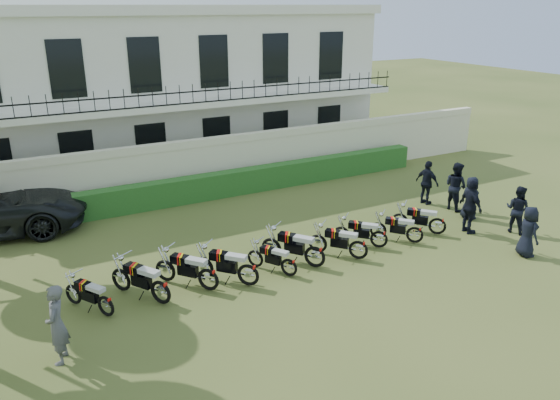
{
  "coord_description": "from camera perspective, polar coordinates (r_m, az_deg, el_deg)",
  "views": [
    {
      "loc": [
        -7.44,
        -12.48,
        7.41
      ],
      "look_at": [
        0.48,
        2.15,
        1.43
      ],
      "focal_mm": 35.0,
      "sensor_mm": 36.0,
      "label": 1
    }
  ],
  "objects": [
    {
      "name": "motorcycle_7",
      "position": [
        17.76,
        10.33,
        -3.64
      ],
      "size": [
        1.31,
        1.36,
        0.98
      ],
      "rotation": [
        0.0,
        0.0,
        0.77
      ],
      "color": "black",
      "rests_on": "ground"
    },
    {
      "name": "officer_2",
      "position": [
        19.58,
        19.29,
        -0.68
      ],
      "size": [
        0.65,
        1.17,
        1.89
      ],
      "primitive_type": "imported",
      "rotation": [
        0.0,
        0.0,
        1.39
      ],
      "color": "black",
      "rests_on": "ground"
    },
    {
      "name": "motorcycle_3",
      "position": [
        15.19,
        -3.34,
        -7.29
      ],
      "size": [
        1.44,
        1.57,
        1.11
      ],
      "rotation": [
        0.0,
        0.0,
        0.74
      ],
      "color": "black",
      "rests_on": "ground"
    },
    {
      "name": "officer_4",
      "position": [
        21.69,
        17.89,
        1.39
      ],
      "size": [
        0.74,
        0.93,
        1.85
      ],
      "primitive_type": "imported",
      "rotation": [
        0.0,
        0.0,
        1.61
      ],
      "color": "black",
      "rests_on": "ground"
    },
    {
      "name": "motorcycle_8",
      "position": [
        18.36,
        13.94,
        -3.16
      ],
      "size": [
        1.24,
        1.36,
        0.96
      ],
      "rotation": [
        0.0,
        0.0,
        0.73
      ],
      "color": "black",
      "rests_on": "ground"
    },
    {
      "name": "perimeter_wall",
      "position": [
        22.67,
        -8.16,
        3.58
      ],
      "size": [
        30.0,
        0.35,
        2.3
      ],
      "color": "beige",
      "rests_on": "ground"
    },
    {
      "name": "motorcycle_9",
      "position": [
        19.22,
        16.16,
        -2.24
      ],
      "size": [
        1.3,
        1.45,
        1.01
      ],
      "rotation": [
        0.0,
        0.0,
        0.72
      ],
      "color": "black",
      "rests_on": "ground"
    },
    {
      "name": "motorcycle_4",
      "position": [
        15.72,
        0.95,
        -6.62
      ],
      "size": [
        0.94,
        1.48,
        0.92
      ],
      "rotation": [
        0.0,
        0.0,
        0.54
      ],
      "color": "black",
      "rests_on": "ground"
    },
    {
      "name": "officer_0",
      "position": [
        18.5,
        24.52,
        -3.01
      ],
      "size": [
        0.72,
        0.9,
        1.62
      ],
      "primitive_type": "imported",
      "rotation": [
        0.0,
        0.0,
        1.28
      ],
      "color": "black",
      "rests_on": "ground"
    },
    {
      "name": "building",
      "position": [
        27.71,
        -12.87,
        11.61
      ],
      "size": [
        20.4,
        9.6,
        7.4
      ],
      "color": "white",
      "rests_on": "ground"
    },
    {
      "name": "ground",
      "position": [
        16.31,
        2.13,
        -7.27
      ],
      "size": [
        100.0,
        100.0,
        0.0
      ],
      "primitive_type": "plane",
      "color": "#3C4C1E",
      "rests_on": "ground"
    },
    {
      "name": "hedge",
      "position": [
        22.5,
        -4.97,
        1.8
      ],
      "size": [
        18.0,
        0.6,
        1.0
      ],
      "primitive_type": "cube",
      "color": "#234B1B",
      "rests_on": "ground"
    },
    {
      "name": "officer_5",
      "position": [
        21.99,
        15.13,
        1.76
      ],
      "size": [
        0.61,
        1.08,
        1.74
      ],
      "primitive_type": "imported",
      "rotation": [
        0.0,
        0.0,
        1.76
      ],
      "color": "black",
      "rests_on": "ground"
    },
    {
      "name": "inspector",
      "position": [
        12.96,
        -22.3,
        -11.95
      ],
      "size": [
        0.63,
        0.78,
        1.83
      ],
      "primitive_type": "imported",
      "rotation": [
        0.0,
        0.0,
        -1.91
      ],
      "color": "#5B5C60",
      "rests_on": "ground"
    },
    {
      "name": "motorcycle_6",
      "position": [
        16.86,
        8.21,
        -4.72
      ],
      "size": [
        1.29,
        1.51,
        1.04
      ],
      "rotation": [
        0.0,
        0.0,
        0.7
      ],
      "color": "black",
      "rests_on": "ground"
    },
    {
      "name": "officer_1",
      "position": [
        20.26,
        23.57,
        -0.9
      ],
      "size": [
        0.82,
        0.94,
        1.66
      ],
      "primitive_type": "imported",
      "rotation": [
        0.0,
        0.0,
        1.83
      ],
      "color": "black",
      "rests_on": "ground"
    },
    {
      "name": "motorcycle_0",
      "position": [
        14.49,
        -17.78,
        -10.05
      ],
      "size": [
        0.98,
        1.52,
        0.94
      ],
      "rotation": [
        0.0,
        0.0,
        0.55
      ],
      "color": "black",
      "rests_on": "ground"
    },
    {
      "name": "officer_3",
      "position": [
        20.95,
        19.29,
        0.2
      ],
      "size": [
        0.59,
        0.83,
        1.59
      ],
      "primitive_type": "imported",
      "rotation": [
        0.0,
        0.0,
        1.68
      ],
      "color": "black",
      "rests_on": "ground"
    },
    {
      "name": "motorcycle_1",
      "position": [
        14.63,
        -12.39,
        -8.84
      ],
      "size": [
        1.17,
        1.8,
        1.12
      ],
      "rotation": [
        0.0,
        0.0,
        0.56
      ],
      "color": "black",
      "rests_on": "ground"
    },
    {
      "name": "motorcycle_5",
      "position": [
        16.21,
        3.67,
        -5.41
      ],
      "size": [
        1.33,
        1.74,
        1.14
      ],
      "rotation": [
        0.0,
        0.0,
        0.64
      ],
      "color": "black",
      "rests_on": "ground"
    },
    {
      "name": "motorcycle_2",
      "position": [
        15.06,
        -7.51,
        -7.7
      ],
      "size": [
        1.35,
        1.63,
        1.1
      ],
      "rotation": [
        0.0,
        0.0,
        0.68
      ],
      "color": "black",
      "rests_on": "ground"
    }
  ]
}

